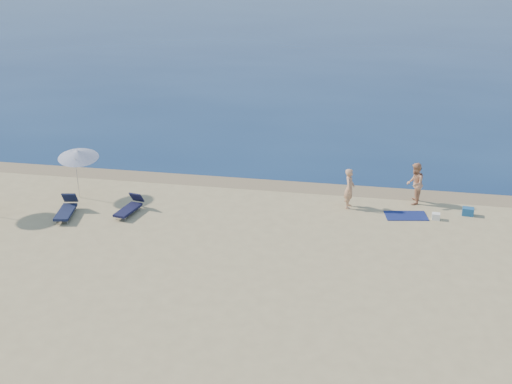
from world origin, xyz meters
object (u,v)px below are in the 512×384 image
at_px(blue_cooler, 468,212).
at_px(umbrella_near, 78,154).
at_px(person_left, 349,188).
at_px(person_right, 415,184).

height_order(blue_cooler, umbrella_near, umbrella_near).
relative_size(blue_cooler, umbrella_near, 0.20).
bearing_deg(umbrella_near, person_left, -19.69).
distance_m(person_right, blue_cooler, 2.56).
xyz_separation_m(person_left, person_right, (2.85, 0.98, 0.04)).
height_order(person_right, blue_cooler, person_right).
height_order(person_right, umbrella_near, umbrella_near).
distance_m(person_left, blue_cooler, 5.17).
bearing_deg(person_right, blue_cooler, 75.39).
relative_size(person_left, person_right, 0.95).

